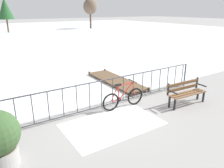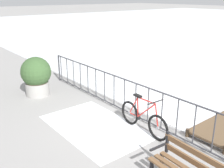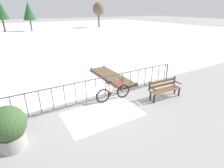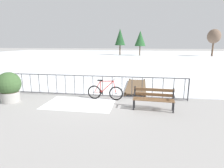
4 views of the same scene
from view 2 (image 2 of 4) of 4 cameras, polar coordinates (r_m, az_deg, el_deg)
name	(u,v)px [view 2 (image 2 of 4)]	position (r m, az deg, el deg)	size (l,w,h in m)	color
ground_plane	(135,118)	(7.61, 5.06, -7.39)	(160.00, 160.00, 0.00)	gray
snow_patch	(95,126)	(7.14, -3.76, -9.20)	(3.01, 1.86, 0.01)	white
railing_fence	(136,100)	(7.38, 5.18, -3.49)	(9.06, 0.06, 1.07)	#38383D
bicycle_near_railing	(143,118)	(6.77, 6.77, -7.47)	(1.71, 0.52, 0.97)	black
planter_with_shrub	(36,75)	(9.42, -16.21, 1.80)	(1.04, 1.04, 1.37)	#9E9B96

